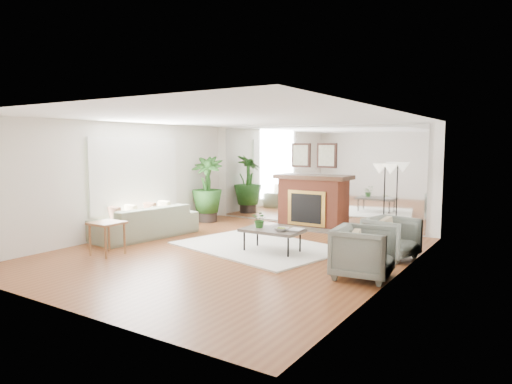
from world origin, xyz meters
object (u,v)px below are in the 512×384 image
Objects in this scene: coffee_table at (272,231)px; armchair_back at (391,238)px; floor_lamp at (385,175)px; fireplace at (310,200)px; armchair_front at (363,252)px; sofa at (145,222)px; potted_ficus at (207,187)px; side_table at (107,227)px.

armchair_back is at bearing 22.04° from coffee_table.
coffee_table is 0.70× the size of floor_lamp.
fireplace is 2.37× the size of armchair_front.
sofa is 2.90× the size of armchair_back.
coffee_table is 1.31× the size of armchair_front.
sofa is 2.41m from potted_ficus.
sofa is 5.16m from armchair_back.
floor_lamp is at bearing 48.92° from side_table.
side_table is (-4.44, -2.58, 0.15)m from armchair_back.
armchair_back is at bearing 108.85° from sofa.
armchair_back is (1.99, 0.81, -0.04)m from coffee_table.
sofa is at bearing -128.33° from fireplace.
armchair_front reaches higher than sofa.
potted_ficus is at bearing -163.61° from fireplace.
floor_lamp is at bearing 129.60° from sofa.
armchair_front is (0.00, -1.45, 0.03)m from armchair_back.
coffee_table is at bearing 65.51° from armchair_front.
floor_lamp is at bearing 62.76° from coffee_table.
potted_ficus reaches higher than coffee_table.
side_table is at bearing -111.81° from fireplace.
floor_lamp reaches higher than armchair_back.
sofa is at bearing 79.19° from armchair_front.
fireplace is at bearing 67.41° from armchair_back.
fireplace is 3.36× the size of side_table.
fireplace is at bearing 171.39° from floor_lamp.
armchair_front is at bearing -17.99° from coffee_table.
potted_ficus reaches higher than side_table.
potted_ficus is at bearing -174.01° from floor_lamp.
fireplace is 0.88× the size of sofa.
fireplace is 2.91m from coffee_table.
armchair_back is at bearing -13.65° from potted_ficus.
coffee_table is 1.85× the size of side_table.
potted_ficus is at bearing 91.71° from armchair_back.
coffee_table is at bearing -117.24° from floor_lamp.
armchair_back reaches higher than sofa.
floor_lamp is at bearing -8.61° from fireplace.
potted_ficus reaches higher than armchair_front.
floor_lamp is (4.52, 0.47, 0.46)m from potted_ficus.
potted_ficus is at bearing 55.93° from armchair_front.
side_table is at bearing -78.84° from potted_ficus.
potted_ficus is at bearing -169.45° from sofa.
fireplace is 3.96m from sofa.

